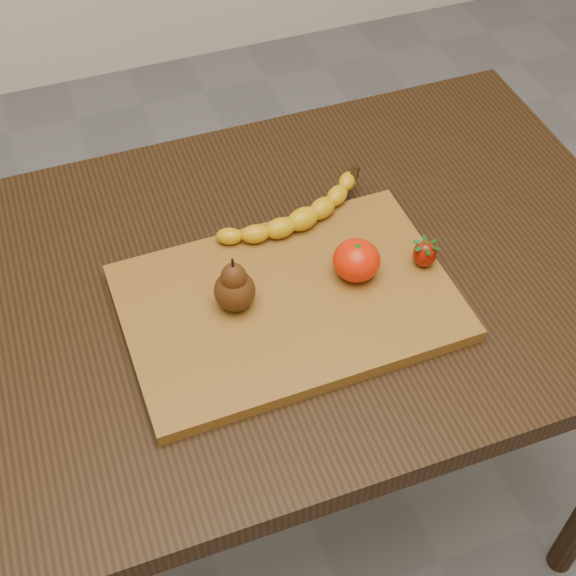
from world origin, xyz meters
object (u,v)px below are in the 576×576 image
object	(u,v)px
mandarin	(356,260)
cutting_board	(288,302)
pear	(234,283)
table	(310,309)

from	to	relation	value
mandarin	cutting_board	bearing A→B (deg)	-175.26
pear	table	bearing A→B (deg)	20.63
cutting_board	mandarin	xyz separation A→B (m)	(0.10, 0.01, 0.04)
table	mandarin	world-z (taller)	mandarin
table	pear	bearing A→B (deg)	-159.37
pear	cutting_board	bearing A→B (deg)	-10.67
table	cutting_board	size ratio (longest dim) A/B	2.22
table	cutting_board	xyz separation A→B (m)	(-0.06, -0.06, 0.11)
cutting_board	table	bearing A→B (deg)	45.89
table	mandarin	size ratio (longest dim) A/B	15.02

